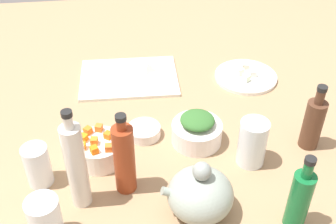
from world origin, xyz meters
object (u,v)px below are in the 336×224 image
bowl_small_side (144,131)px  bottle_3 (76,165)px  plate_tofu (246,77)px  bottle_2 (124,158)px  bottle_0 (300,199)px  bowl_carrots (99,150)px  bottle_1 (313,123)px  cutting_board (129,78)px  drinking_glass_2 (46,220)px  drinking_glass_0 (38,165)px  drinking_glass_1 (252,143)px  teapot (200,194)px  bowl_greens (197,133)px

bowl_small_side → bottle_3: bottle_3 is taller
plate_tofu → bottle_2: 62.03cm
bottle_0 → bottle_2: 40.49cm
bowl_carrots → bottle_1: (-57.16, 1.19, 4.72)cm
cutting_board → bottle_2: size_ratio=1.42×
bowl_small_side → bottle_1: bearing=168.1°
bottle_3 → drinking_glass_2: (6.85, 9.54, -6.21)cm
bowl_carrots → drinking_glass_0: drinking_glass_0 is taller
bottle_2 → drinking_glass_2: 22.05cm
bottle_2 → drinking_glass_1: size_ratio=1.75×
teapot → bottle_1: (-34.15, -19.30, 1.79)cm
drinking_glass_2 → bottle_2: bearing=-144.3°
teapot → drinking_glass_0: bearing=-20.8°
bowl_greens → bowl_carrots: (26.72, 4.06, 0.22)cm
bowl_greens → bottle_2: size_ratio=0.61×
bowl_small_side → bowl_carrots: bearing=33.8°
bowl_greens → bottle_2: 26.04cm
plate_tofu → bowl_greens: size_ratio=1.50×
cutting_board → bowl_small_side: bearing=95.5°
cutting_board → drinking_glass_2: drinking_glass_2 is taller
bowl_carrots → bottle_3: bottle_3 is taller
bowl_carrots → bottle_0: bearing=149.0°
plate_tofu → drinking_glass_2: bearing=43.4°
bottle_1 → bottle_3: (61.44, 12.65, 4.12)cm
cutting_board → bottle_2: (3.05, 48.64, 9.45)cm
bottle_0 → drinking_glass_1: size_ratio=1.57×
bowl_small_side → drinking_glass_1: bearing=152.9°
bottle_3 → drinking_glass_0: bottle_3 is taller
bottle_1 → bottle_3: bearing=11.6°
bottle_3 → bottle_2: bearing=-163.9°
bowl_small_side → bottle_2: 21.64cm
bowl_small_side → drinking_glass_2: size_ratio=0.80×
bowl_small_side → drinking_glass_1: 30.77cm
bottle_1 → drinking_glass_0: bearing=3.9°
bowl_small_side → bottle_0: bottle_0 is taller
teapot → bottle_3: bearing=-13.7°
bottle_2 → drinking_glass_0: (21.27, -4.60, -4.35)cm
bowl_small_side → bottle_2: bottle_2 is taller
cutting_board → plate_tofu: size_ratio=1.55×
teapot → bottle_0: bottle_0 is taller
teapot → bottle_0: (-20.81, 5.81, 2.22)cm
bottle_3 → drinking_glass_2: bottle_3 is taller
bottle_2 → drinking_glass_0: 22.19cm
bottle_2 → bottle_3: 11.38cm
bottle_0 → bottle_1: bottle_0 is taller
bowl_greens → teapot: teapot is taller
bowl_greens → drinking_glass_0: size_ratio=1.25×
bottle_0 → drinking_glass_2: (54.95, -2.92, -2.51)cm
plate_tofu → drinking_glass_0: (63.72, 39.65, 5.00)cm
bowl_greens → drinking_glass_2: (37.85, 27.44, 2.85)cm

